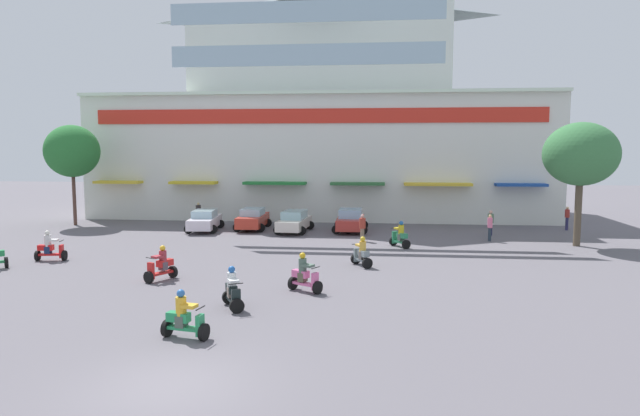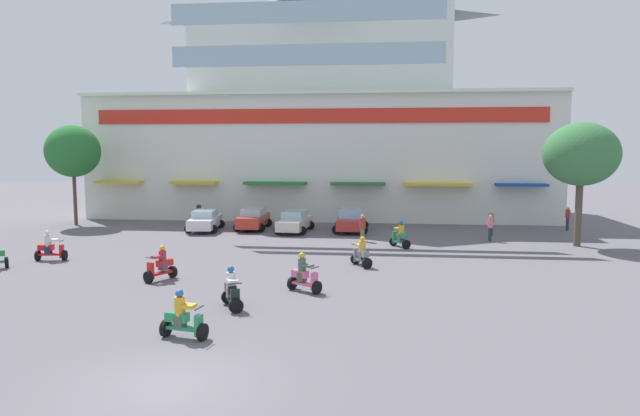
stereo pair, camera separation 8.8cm
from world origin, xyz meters
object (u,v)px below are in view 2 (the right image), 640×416
(plaza_tree_0, at_px, (73,151))
(parked_car_0, at_px, (205,220))
(plaza_tree_1, at_px, (581,155))
(scooter_rider_1, at_px, (304,276))
(scooter_rider_6, at_px, (400,236))
(pedestrian_2, at_px, (568,217))
(scooter_rider_0, at_px, (232,291))
(scooter_rider_2, at_px, (183,319))
(parked_car_1, at_px, (253,219))
(pedestrian_3, at_px, (199,212))
(parked_car_2, at_px, (295,221))
(parked_car_3, at_px, (351,220))
(pedestrian_4, at_px, (490,226))
(scooter_rider_4, at_px, (50,248))
(scooter_rider_3, at_px, (161,266))
(pedestrian_0, at_px, (363,226))
(pedestrian_1, at_px, (491,221))
(scooter_rider_7, at_px, (361,254))

(plaza_tree_0, bearing_deg, parked_car_0, -10.08)
(plaza_tree_1, distance_m, scooter_rider_1, 19.41)
(scooter_rider_6, xyz_separation_m, pedestrian_2, (11.77, 8.01, 0.31))
(plaza_tree_0, bearing_deg, scooter_rider_0, -49.25)
(plaza_tree_0, relative_size, scooter_rider_2, 4.90)
(scooter_rider_1, distance_m, pedestrian_2, 24.44)
(parked_car_1, bearing_deg, pedestrian_3, 157.02)
(parked_car_2, height_order, parked_car_3, parked_car_3)
(scooter_rider_6, bearing_deg, scooter_rider_2, -113.08)
(scooter_rider_2, relative_size, pedestrian_4, 0.91)
(scooter_rider_2, bearing_deg, pedestrian_4, 56.81)
(scooter_rider_2, bearing_deg, parked_car_2, 89.88)
(scooter_rider_4, height_order, pedestrian_2, pedestrian_2)
(parked_car_3, distance_m, scooter_rider_1, 16.39)
(scooter_rider_2, bearing_deg, scooter_rider_3, 116.59)
(scooter_rider_0, xyz_separation_m, pedestrian_4, (11.94, 15.93, 0.32))
(parked_car_2, bearing_deg, pedestrian_4, -10.92)
(scooter_rider_1, bearing_deg, plaza_tree_0, 138.20)
(parked_car_2, relative_size, parked_car_3, 1.09)
(pedestrian_2, xyz_separation_m, pedestrian_3, (-26.39, 0.06, -0.01))
(scooter_rider_2, relative_size, pedestrian_3, 0.91)
(scooter_rider_1, bearing_deg, pedestrian_0, 81.30)
(plaza_tree_1, distance_m, pedestrian_3, 26.12)
(parked_car_1, relative_size, pedestrian_4, 2.57)
(plaza_tree_1, bearing_deg, parked_car_3, 162.49)
(pedestrian_4, bearing_deg, scooter_rider_0, -126.85)
(scooter_rider_1, bearing_deg, scooter_rider_3, 168.95)
(parked_car_3, xyz_separation_m, pedestrian_1, (9.19, -0.75, 0.16))
(parked_car_1, xyz_separation_m, pedestrian_1, (16.08, -1.07, 0.18))
(parked_car_0, relative_size, pedestrian_1, 2.65)
(plaza_tree_1, xyz_separation_m, pedestrian_1, (-4.26, 3.49, -4.40))
(pedestrian_0, bearing_deg, scooter_rider_6, -40.71)
(plaza_tree_1, relative_size, parked_car_0, 1.64)
(scooter_rider_6, distance_m, pedestrian_4, 6.22)
(plaza_tree_1, distance_m, scooter_rider_6, 11.42)
(scooter_rider_0, xyz_separation_m, pedestrian_2, (18.14, 21.16, 0.33))
(scooter_rider_2, xyz_separation_m, pedestrian_4, (12.56, 19.20, 0.34))
(scooter_rider_4, bearing_deg, scooter_rider_7, 1.09)
(plaza_tree_0, relative_size, scooter_rider_1, 4.68)
(scooter_rider_6, bearing_deg, scooter_rider_4, -162.04)
(scooter_rider_3, bearing_deg, parked_car_0, 100.34)
(scooter_rider_1, bearing_deg, pedestrian_2, 49.40)
(pedestrian_4, bearing_deg, parked_car_2, 169.08)
(parked_car_3, bearing_deg, parked_car_0, -175.71)
(parked_car_1, bearing_deg, scooter_rider_4, -123.15)
(pedestrian_1, distance_m, pedestrian_3, 20.87)
(plaza_tree_1, xyz_separation_m, parked_car_1, (-20.34, 4.57, -4.57))
(scooter_rider_3, bearing_deg, pedestrian_4, 36.81)
(pedestrian_2, height_order, pedestrian_4, pedestrian_2)
(parked_car_2, height_order, pedestrian_3, pedestrian_3)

